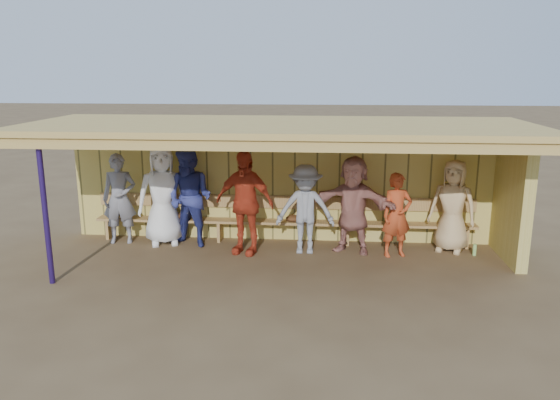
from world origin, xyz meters
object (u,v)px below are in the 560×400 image
object	(u,v)px
player_c	(190,198)
player_g	(397,215)
player_f	(353,205)
player_b	(163,195)
player_a	(120,199)
player_e	(305,209)
bench	(283,216)
player_d	(244,203)
player_h	(452,206)

from	to	relation	value
player_c	player_g	distance (m)	3.96
player_f	player_b	bearing A→B (deg)	-164.25
player_a	player_e	xyz separation A→B (m)	(3.71, -0.33, -0.05)
bench	player_c	bearing A→B (deg)	-166.94
player_b	player_f	xyz separation A→B (m)	(3.72, -0.20, -0.08)
player_b	player_e	bearing A→B (deg)	-24.26
player_c	bench	bearing A→B (deg)	31.58
player_a	player_e	distance (m)	3.72
player_a	player_e	world-z (taller)	player_a
player_b	player_d	xyz separation A→B (m)	(1.69, -0.44, -0.02)
player_a	player_e	size ratio (longest dim) A/B	1.06
player_d	player_e	world-z (taller)	player_d
player_e	bench	world-z (taller)	player_e
player_e	player_f	bearing A→B (deg)	8.56
player_h	bench	world-z (taller)	player_h
player_c	player_f	distance (m)	3.15
player_c	player_g	bearing A→B (deg)	14.51
player_a	player_g	bearing A→B (deg)	-13.32
player_g	player_h	xyz separation A→B (m)	(1.08, 0.39, 0.10)
player_d	player_e	size ratio (longest dim) A/B	1.16
player_g	player_e	bearing A→B (deg)	161.37
player_b	player_f	size ratio (longest dim) A/B	1.08
player_g	player_h	distance (m)	1.15
player_f	bench	distance (m)	1.50
player_c	player_e	distance (m)	2.27
player_a	player_d	xyz separation A→B (m)	(2.57, -0.44, 0.08)
player_f	player_e	bearing A→B (deg)	-152.76
player_g	bench	xyz separation A→B (m)	(-2.16, 0.69, -0.26)
player_a	player_g	distance (m)	5.42
player_d	player_h	bearing A→B (deg)	23.19
player_a	player_b	world-z (taller)	player_b
player_d	player_f	world-z (taller)	player_d
player_a	player_d	bearing A→B (deg)	-18.87
player_a	player_h	bearing A→B (deg)	-9.24
player_d	player_e	bearing A→B (deg)	22.23
player_c	player_e	bearing A→B (deg)	12.95
player_c	player_a	bearing A→B (deg)	-165.78
player_g	player_h	size ratio (longest dim) A/B	0.89
player_e	player_g	bearing A→B (deg)	-1.83
player_a	player_h	world-z (taller)	player_a
player_e	player_d	bearing A→B (deg)	-174.51
player_f	player_h	bearing A→B (deg)	24.71
player_d	player_h	size ratio (longest dim) A/B	1.11
player_a	bench	bearing A→B (deg)	-3.85
player_e	player_f	size ratio (longest dim) A/B	0.92
player_d	player_f	bearing A→B (deg)	23.58
player_c	player_f	world-z (taller)	player_c
player_h	player_e	bearing A→B (deg)	-149.62
player_d	player_e	xyz separation A→B (m)	(1.14, 0.11, -0.13)
player_d	bench	bearing A→B (deg)	64.73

